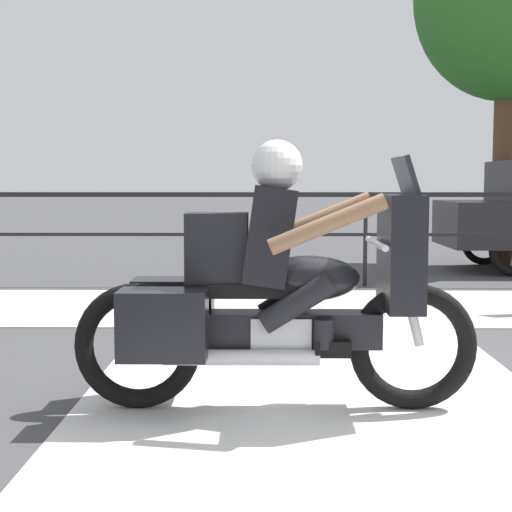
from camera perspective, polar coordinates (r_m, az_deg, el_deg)
name	(u,v)px	position (r m, az deg, el deg)	size (l,w,h in m)	color
ground_plane	(469,397)	(5.03, 15.24, -9.85)	(120.00, 120.00, 0.00)	#424244
sidewalk_band	(385,307)	(8.29, 9.35, -3.67)	(44.00, 2.40, 0.01)	#B7B2A8
crosswalk_band	(314,405)	(4.69, 4.26, -10.75)	(2.81, 6.00, 0.01)	silver
fence_railing	(366,212)	(9.85, 7.98, 3.17)	(36.00, 0.05, 1.17)	black
motorcycle	(273,291)	(4.48, 1.22, -2.59)	(2.32, 0.76, 1.55)	black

